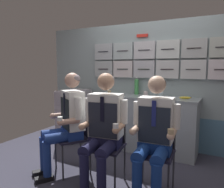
{
  "coord_description": "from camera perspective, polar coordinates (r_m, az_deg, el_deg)",
  "views": [
    {
      "loc": [
        1.17,
        -2.28,
        1.38
      ],
      "look_at": [
        -0.06,
        0.06,
        1.05
      ],
      "focal_mm": 34.68,
      "sensor_mm": 36.0,
      "label": 1
    }
  ],
  "objects": [
    {
      "name": "ground",
      "position": [
        2.92,
        0.59,
        -21.58
      ],
      "size": [
        4.8,
        4.8,
        0.04
      ],
      "primitive_type": "cube",
      "color": "#363644"
    },
    {
      "name": "galley_bulkhead",
      "position": [
        3.84,
        10.19,
        2.68
      ],
      "size": [
        4.2,
        0.14,
        2.15
      ],
      "color": "#8FA0A4",
      "rests_on": "ground"
    },
    {
      "name": "galley_counter",
      "position": [
        3.69,
        8.25,
        -7.56
      ],
      "size": [
        1.75,
        0.53,
        0.91
      ],
      "color": "#949EA5",
      "rests_on": "ground"
    },
    {
      "name": "service_trolley",
      "position": [
        4.22,
        -9.95,
        -4.99
      ],
      "size": [
        0.4,
        0.65,
        0.95
      ],
      "color": "black",
      "rests_on": "ground"
    },
    {
      "name": "folding_chair_left",
      "position": [
        2.95,
        -8.71,
        -9.57
      ],
      "size": [
        0.56,
        0.56,
        0.87
      ],
      "color": "#2D2D33",
      "rests_on": "ground"
    },
    {
      "name": "crew_member_left",
      "position": [
        2.86,
        -11.82,
        -6.21
      ],
      "size": [
        0.63,
        0.7,
        1.31
      ],
      "color": "black",
      "rests_on": "ground"
    },
    {
      "name": "folding_chair_right",
      "position": [
        2.65,
        -0.95,
        -11.44
      ],
      "size": [
        0.45,
        0.45,
        0.87
      ],
      "color": "#2D2D33",
      "rests_on": "ground"
    },
    {
      "name": "crew_member_right",
      "position": [
        2.45,
        -2.3,
        -8.19
      ],
      "size": [
        0.52,
        0.66,
        1.32
      ],
      "color": "black",
      "rests_on": "ground"
    },
    {
      "name": "folding_chair_by_counter",
      "position": [
        2.53,
        11.74,
        -12.5
      ],
      "size": [
        0.43,
        0.43,
        0.87
      ],
      "color": "#2D2D33",
      "rests_on": "ground"
    },
    {
      "name": "crew_member_by_counter",
      "position": [
        2.32,
        11.02,
        -9.6
      ],
      "size": [
        0.5,
        0.63,
        1.29
      ],
      "color": "black",
      "rests_on": "ground"
    },
    {
      "name": "water_bottle_short",
      "position": [
        3.82,
        6.48,
        2.03
      ],
      "size": [
        0.07,
        0.07,
        0.3
      ],
      "color": "#45A052",
      "rests_on": "galley_counter"
    },
    {
      "name": "water_bottle_tall",
      "position": [
        3.44,
        12.85,
        0.84
      ],
      "size": [
        0.07,
        0.07,
        0.24
      ],
      "color": "silver",
      "rests_on": "galley_counter"
    },
    {
      "name": "paper_cup_tan",
      "position": [
        3.75,
        8.88,
        0.26
      ],
      "size": [
        0.07,
        0.07,
        0.07
      ],
      "color": "silver",
      "rests_on": "galley_counter"
    },
    {
      "name": "paper_cup_blue",
      "position": [
        3.88,
        -0.72,
        0.54
      ],
      "size": [
        0.07,
        0.07,
        0.06
      ],
      "color": "tan",
      "rests_on": "galley_counter"
    },
    {
      "name": "snack_banana",
      "position": [
        3.42,
        18.74,
        -0.93
      ],
      "size": [
        0.17,
        0.1,
        0.04
      ],
      "color": "yellow",
      "rests_on": "galley_counter"
    }
  ]
}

